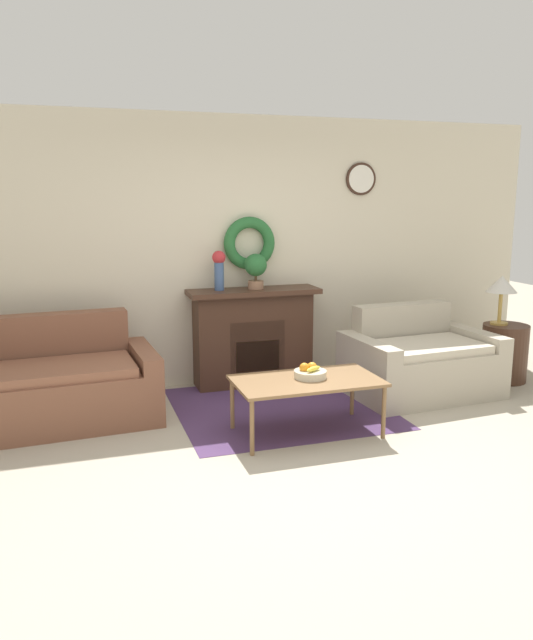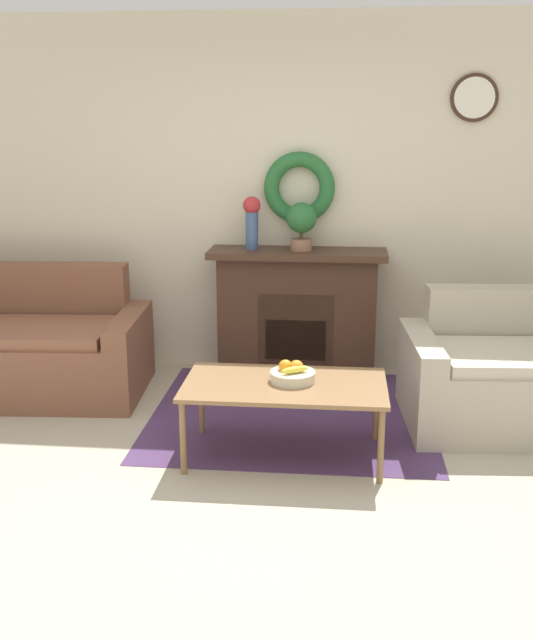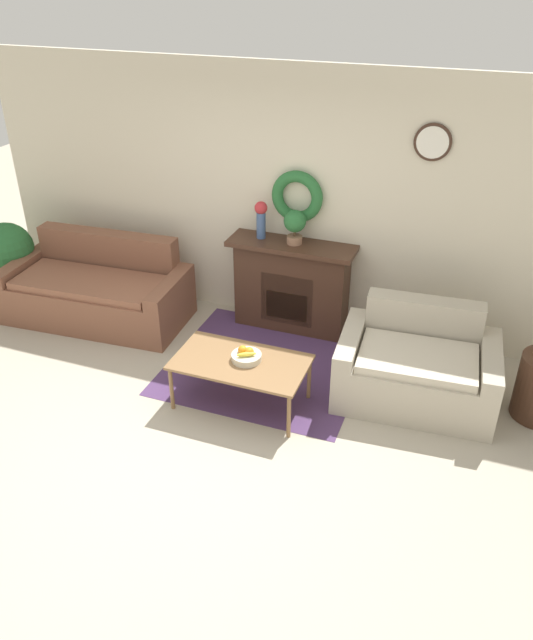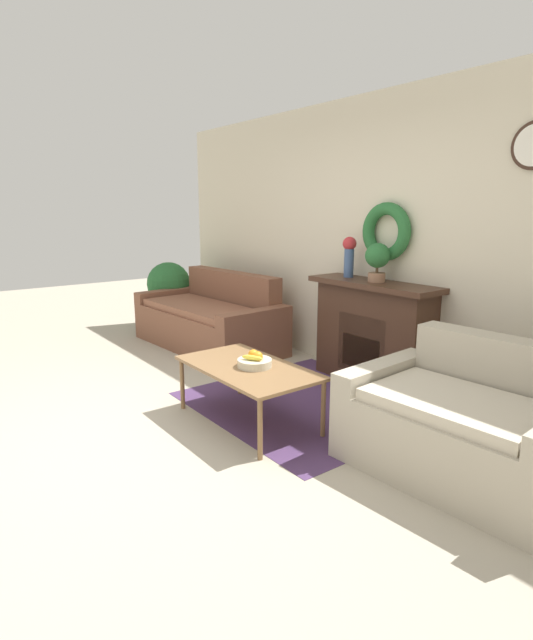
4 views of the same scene
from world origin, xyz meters
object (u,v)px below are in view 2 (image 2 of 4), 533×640
Objects in this scene: vase_on_mantel_left at (252,218)px; fireplace at (297,313)px; fruit_bowl at (292,374)px; coffee_table at (285,389)px; potted_plant_on_mantel at (301,222)px; loveseat_right at (513,378)px; couch_left at (8,349)px.

fireplace is at bearing -0.94° from vase_on_mantel_left.
fruit_bowl is 0.68× the size of vase_on_mantel_left.
coffee_table is (0.02, -1.46, -0.08)m from fireplace.
vase_on_mantel_left is 0.37m from potted_plant_on_mantel.
potted_plant_on_mantel is (0.03, -0.01, 0.70)m from fireplace.
fireplace is 4.97× the size of fruit_bowl.
fruit_bowl is 1.64m from vase_on_mantel_left.
potted_plant_on_mantel is (-1.44, 0.78, 0.89)m from loveseat_right.
couch_left reaches higher than fruit_bowl.
loveseat_right is at bearing -23.90° from vase_on_mantel_left.
vase_on_mantel_left is at bearing 103.89° from coffee_table.
couch_left is at bearing 157.60° from fruit_bowl.
couch_left is 2.32m from fruit_bowl.
couch_left is at bearing -162.51° from vase_on_mantel_left.
loveseat_right is at bearing 23.89° from fruit_bowl.
vase_on_mantel_left is at bearing 105.71° from fruit_bowl.
loveseat_right is 1.23× the size of coffee_table.
loveseat_right is at bearing -28.54° from fireplace.
coffee_table is 3.00× the size of vase_on_mantel_left.
coffee_table is at bearing -90.38° from potted_plant_on_mantel.
fireplace is at bearing 150.72° from potted_plant_on_mantel.
loveseat_right is (3.54, -0.26, -0.01)m from couch_left.
potted_plant_on_mantel is at bearing 147.59° from loveseat_right.
loveseat_right is (1.46, -0.80, -0.19)m from fireplace.
loveseat_right is at bearing -7.64° from couch_left.
coffee_table is at bearing -136.85° from fruit_bowl.
vase_on_mantel_left is (-1.81, 0.80, 0.91)m from loveseat_right.
couch_left is 3.55m from loveseat_right.
fruit_bowl is at bearing -25.91° from couch_left.
vase_on_mantel_left reaches higher than fruit_bowl.
potted_plant_on_mantel reaches higher than coffee_table.
coffee_table is at bearing -159.36° from loveseat_right.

